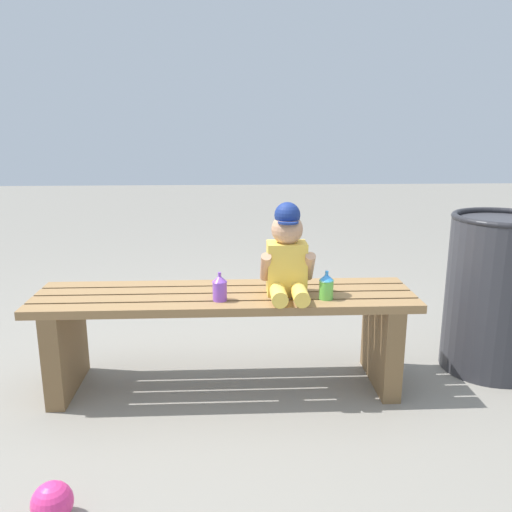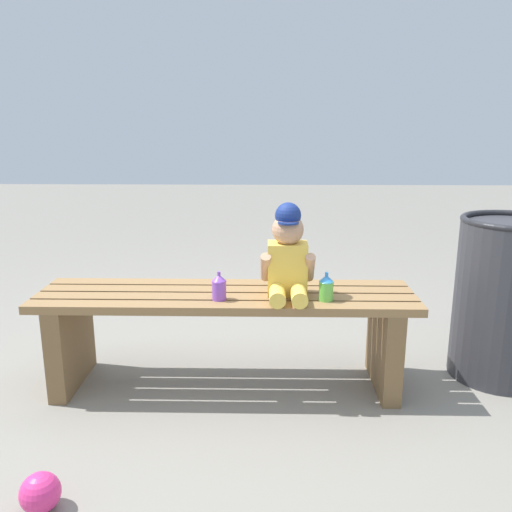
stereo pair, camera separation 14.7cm
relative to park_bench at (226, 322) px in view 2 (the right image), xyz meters
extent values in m
plane|color=gray|center=(0.00, 0.00, -0.31)|extent=(16.00, 16.00, 0.00)
cube|color=olive|center=(0.00, -0.16, 0.12)|extent=(1.67, 0.09, 0.04)
cube|color=olive|center=(0.00, -0.05, 0.12)|extent=(1.67, 0.09, 0.04)
cube|color=olive|center=(0.00, 0.05, 0.12)|extent=(1.67, 0.09, 0.04)
cube|color=olive|center=(0.00, 0.16, 0.12)|extent=(1.67, 0.09, 0.04)
cube|color=brown|center=(-0.72, 0.00, -0.10)|extent=(0.08, 0.41, 0.41)
cube|color=brown|center=(0.72, 0.00, -0.10)|extent=(0.08, 0.41, 0.41)
cube|color=#F2C64C|center=(0.27, -0.01, 0.26)|extent=(0.17, 0.12, 0.23)
sphere|color=tan|center=(0.27, -0.01, 0.43)|extent=(0.14, 0.14, 0.14)
cylinder|color=navy|center=(0.27, -0.05, 0.47)|extent=(0.09, 0.09, 0.01)
sphere|color=navy|center=(0.27, -0.01, 0.49)|extent=(0.11, 0.11, 0.11)
cylinder|color=#FED050|center=(0.23, -0.13, 0.18)|extent=(0.07, 0.16, 0.07)
cylinder|color=#FED050|center=(0.32, -0.13, 0.18)|extent=(0.07, 0.16, 0.07)
cylinder|color=tan|center=(0.18, -0.04, 0.27)|extent=(0.04, 0.12, 0.14)
cylinder|color=tan|center=(0.36, -0.04, 0.27)|extent=(0.04, 0.12, 0.14)
cylinder|color=#8C4CCC|center=(-0.02, -0.10, 0.18)|extent=(0.06, 0.06, 0.08)
cone|color=#8C4CCC|center=(-0.02, -0.10, 0.24)|extent=(0.06, 0.06, 0.03)
cylinder|color=#8C4CCC|center=(-0.02, -0.10, 0.26)|extent=(0.01, 0.01, 0.02)
cylinder|color=#66CC4C|center=(0.43, -0.10, 0.18)|extent=(0.06, 0.06, 0.08)
cone|color=#338CE5|center=(0.43, -0.10, 0.24)|extent=(0.06, 0.06, 0.03)
cylinder|color=#338CE5|center=(0.43, -0.10, 0.26)|extent=(0.01, 0.01, 0.02)
sphere|color=#E5337F|center=(-0.52, -0.83, -0.24)|extent=(0.13, 0.13, 0.13)
cylinder|color=#333338|center=(1.29, 0.13, 0.06)|extent=(0.46, 0.46, 0.74)
camera|label=1|loc=(0.03, -2.23, 0.88)|focal=37.19mm
camera|label=2|loc=(0.18, -2.23, 0.88)|focal=37.19mm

